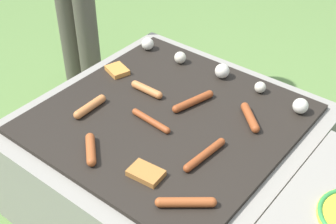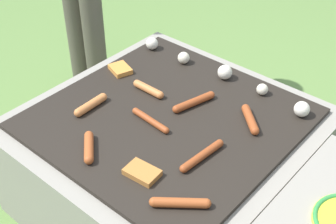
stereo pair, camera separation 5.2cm
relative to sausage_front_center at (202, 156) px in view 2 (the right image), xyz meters
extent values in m
plane|color=#608442|center=(-0.23, 0.10, -0.46)|extent=(14.00, 14.00, 0.00)
cube|color=gray|center=(-0.23, 0.10, -0.25)|extent=(0.97, 0.97, 0.43)
cube|color=black|center=(-0.23, 0.10, -0.02)|extent=(0.86, 0.86, 0.02)
cylinder|color=#4C473D|center=(-1.14, 0.43, -0.09)|extent=(0.11, 0.11, 0.75)
cylinder|color=#4C473D|center=(-1.01, 0.43, -0.09)|extent=(0.11, 0.11, 0.75)
cylinder|color=#C6753D|center=(-0.39, 0.16, 0.00)|extent=(0.12, 0.03, 0.03)
sphere|color=#C6753D|center=(-0.33, 0.16, 0.00)|extent=(0.03, 0.03, 0.03)
sphere|color=#C6753D|center=(-0.45, 0.16, 0.00)|extent=(0.03, 0.03, 0.03)
cylinder|color=#A34C23|center=(0.07, -0.20, 0.00)|extent=(0.14, 0.12, 0.03)
sphere|color=#A34C23|center=(0.13, -0.16, 0.00)|extent=(0.03, 0.03, 0.03)
sphere|color=#A34C23|center=(0.02, -0.25, 0.00)|extent=(0.03, 0.03, 0.03)
cylinder|color=#93421E|center=(0.00, 0.00, 0.00)|extent=(0.04, 0.17, 0.03)
sphere|color=#93421E|center=(-0.01, -0.09, 0.00)|extent=(0.03, 0.03, 0.03)
sphere|color=#93421E|center=(0.01, 0.09, 0.00)|extent=(0.03, 0.03, 0.03)
cylinder|color=#C6753D|center=(-0.48, -0.05, 0.00)|extent=(0.03, 0.13, 0.03)
sphere|color=#C6753D|center=(-0.48, -0.11, 0.00)|extent=(0.03, 0.03, 0.03)
sphere|color=#C6753D|center=(-0.48, 0.01, 0.00)|extent=(0.03, 0.03, 0.03)
cylinder|color=#A34C23|center=(-0.31, -0.21, 0.00)|extent=(0.11, 0.10, 0.03)
sphere|color=#A34C23|center=(-0.35, -0.17, 0.00)|extent=(0.03, 0.03, 0.03)
sphere|color=#A34C23|center=(-0.26, -0.25, 0.00)|extent=(0.03, 0.03, 0.03)
cylinder|color=#93421E|center=(-0.25, 0.03, 0.00)|extent=(0.16, 0.04, 0.02)
sphere|color=#93421E|center=(-0.33, 0.03, 0.00)|extent=(0.02, 0.02, 0.02)
sphere|color=#93421E|center=(-0.17, 0.02, 0.00)|extent=(0.02, 0.02, 0.02)
cylinder|color=#93421E|center=(-0.20, 0.21, 0.00)|extent=(0.07, 0.16, 0.03)
sphere|color=#93421E|center=(-0.22, 0.13, 0.00)|extent=(0.03, 0.03, 0.03)
sphere|color=#93421E|center=(-0.18, 0.29, 0.00)|extent=(0.03, 0.03, 0.03)
cylinder|color=#93421E|center=(0.02, 0.26, 0.00)|extent=(0.12, 0.11, 0.03)
sphere|color=#93421E|center=(0.06, 0.22, 0.00)|extent=(0.03, 0.03, 0.03)
sphere|color=#93421E|center=(-0.03, 0.30, 0.00)|extent=(0.03, 0.03, 0.03)
cube|color=#D18438|center=(-0.58, 0.20, 0.00)|extent=(0.11, 0.10, 0.02)
cube|color=#B27033|center=(-0.10, -0.18, 0.00)|extent=(0.11, 0.08, 0.02)
sphere|color=silver|center=(-0.60, 0.42, 0.01)|extent=(0.05, 0.05, 0.05)
sphere|color=beige|center=(-0.42, 0.42, 0.01)|extent=(0.05, 0.05, 0.05)
sphere|color=silver|center=(-0.22, 0.44, 0.02)|extent=(0.06, 0.06, 0.06)
sphere|color=beige|center=(-0.05, 0.44, 0.01)|extent=(0.04, 0.04, 0.04)
sphere|color=silver|center=(0.13, 0.42, 0.02)|extent=(0.06, 0.06, 0.06)
camera|label=1|loc=(0.60, -0.95, 1.03)|focal=50.00mm
camera|label=2|loc=(0.64, -0.92, 1.03)|focal=50.00mm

